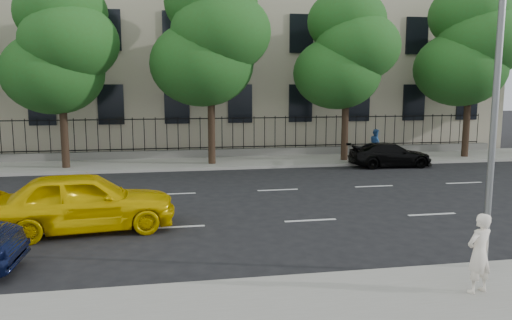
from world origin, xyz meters
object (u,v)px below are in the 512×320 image
Objects in this scene: street_light at (484,34)px; woman_near at (479,253)px; yellow_taxi at (84,201)px; black_sedan at (390,155)px.

woman_near is at bearing -119.39° from street_light.
woman_near is (-0.97, -1.72, -4.22)m from street_light.
street_light is 1.61× the size of yellow_taxi.
black_sedan is at bearing 72.10° from street_light.
yellow_taxi is 10.10m from woman_near.
street_light is 1.94× the size of black_sedan.
street_light reaches higher than yellow_taxi.
yellow_taxi is (-9.04, 4.35, -4.30)m from street_light.
woman_near is (-5.25, -14.99, 0.32)m from black_sedan.
yellow_taxi is 16.04m from black_sedan.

